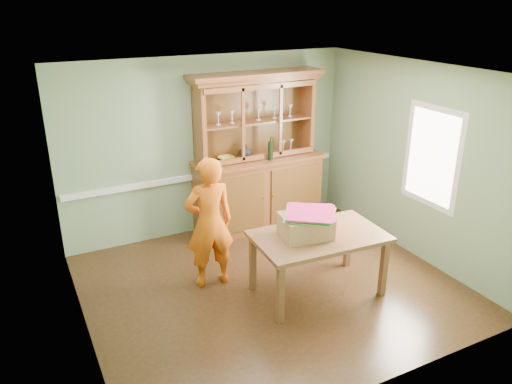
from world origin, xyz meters
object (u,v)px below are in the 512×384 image
dining_table (319,241)px  cardboard_box (306,226)px  china_hutch (257,175)px  person (209,223)px

dining_table → cardboard_box: cardboard_box is taller
china_hutch → dining_table: size_ratio=1.50×
dining_table → china_hutch: bearing=86.9°
dining_table → person: bearing=147.8°
dining_table → cardboard_box: (-0.17, 0.04, 0.23)m
dining_table → person: size_ratio=0.96×
china_hutch → person: bearing=-135.8°
china_hutch → person: china_hutch is taller
cardboard_box → person: bearing=141.5°
cardboard_box → person: size_ratio=0.34×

